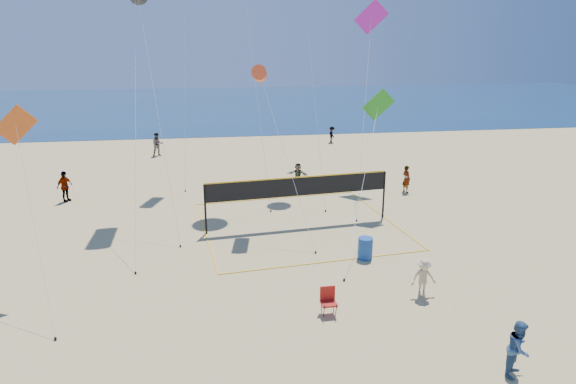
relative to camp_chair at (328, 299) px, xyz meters
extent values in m
cube|color=navy|center=(-2.18, 58.26, -0.53)|extent=(140.00, 50.00, 0.03)
imported|color=#31517C|center=(4.50, -4.03, 0.28)|extent=(1.02, 1.01, 1.66)
imported|color=#C9B086|center=(3.72, 0.73, 0.18)|extent=(0.97, 0.58, 1.46)
imported|color=gray|center=(-12.21, 14.57, 0.35)|extent=(0.95, 1.12, 1.80)
imported|color=gray|center=(1.61, 15.85, 0.18)|extent=(1.39, 1.00, 1.45)
imported|color=gray|center=(7.92, 13.43, 0.29)|extent=(0.60, 0.71, 1.67)
imported|color=gray|center=(-8.04, 26.00, 0.38)|extent=(1.03, 0.88, 1.86)
imported|color=gray|center=(6.97, 29.24, 0.17)|extent=(0.64, 0.99, 1.44)
cube|color=#A91913|center=(0.00, -0.09, -0.12)|extent=(0.53, 0.48, 0.06)
cube|color=#A91913|center=(0.00, 0.12, 0.17)|extent=(0.53, 0.05, 0.52)
cylinder|color=black|center=(-0.21, -0.29, -0.31)|extent=(0.03, 0.27, 0.68)
cylinder|color=black|center=(-0.21, 0.09, -0.31)|extent=(0.03, 0.27, 0.68)
cylinder|color=black|center=(0.21, -0.28, -0.31)|extent=(0.03, 0.27, 0.68)
cylinder|color=black|center=(0.21, 0.10, -0.31)|extent=(0.03, 0.27, 0.68)
cylinder|color=navy|center=(2.59, 4.25, -0.08)|extent=(0.76, 0.76, 0.94)
cylinder|color=black|center=(-4.16, 8.20, 0.69)|extent=(0.10, 0.10, 2.47)
cylinder|color=black|center=(5.06, 9.26, 0.69)|extent=(0.10, 0.10, 2.47)
cube|color=black|center=(0.45, 8.73, 1.46)|extent=(9.22, 1.08, 0.93)
cube|color=yellow|center=(0.45, 8.73, 1.96)|extent=(9.22, 1.09, 0.06)
cube|color=yellow|center=(0.97, 4.12, -0.54)|extent=(9.42, 1.13, 0.02)
cube|color=yellow|center=(-0.08, 13.34, -0.54)|extent=(9.42, 1.13, 0.02)
cylinder|color=silver|center=(-7.05, 8.43, 5.19)|extent=(0.18, 8.60, 11.38)
cylinder|color=black|center=(-6.97, 4.13, -0.50)|extent=(0.08, 0.08, 0.10)
cylinder|color=silver|center=(-6.21, 9.73, 5.17)|extent=(1.79, 6.12, 11.35)
cylinder|color=black|center=(-5.33, 6.68, -0.50)|extent=(0.08, 0.08, 0.10)
cylinder|color=#EB4F25|center=(-1.35, 9.36, 6.93)|extent=(0.92, 1.77, 0.92)
cylinder|color=silver|center=(-0.38, 7.23, 3.22)|extent=(1.97, 4.29, 7.43)
cylinder|color=black|center=(0.60, 5.09, -0.50)|extent=(0.08, 0.08, 0.10)
cube|color=orange|center=(-10.52, 3.85, 5.61)|extent=(1.49, 0.24, 1.49)
cylinder|color=silver|center=(-9.67, 1.75, 2.56)|extent=(1.71, 4.20, 6.12)
cylinder|color=black|center=(-8.83, -0.34, -0.50)|extent=(0.08, 0.08, 0.10)
cube|color=green|center=(4.91, 10.41, 5.23)|extent=(1.74, 0.28, 1.72)
cylinder|color=silver|center=(3.04, 6.35, 2.37)|extent=(3.75, 8.12, 5.74)
cylinder|color=black|center=(1.17, 2.30, -0.50)|extent=(0.08, 0.08, 0.10)
cube|color=#C51EB6|center=(6.27, 16.71, 9.77)|extent=(2.02, 0.71, 2.10)
cylinder|color=silver|center=(4.89, 12.75, 4.63)|extent=(2.78, 7.93, 10.27)
cylinder|color=black|center=(3.51, 8.79, -0.50)|extent=(0.08, 0.08, 0.10)
cylinder|color=silver|center=(-1.25, 12.72, 5.98)|extent=(1.11, 3.56, 12.95)
cylinder|color=black|center=(-0.71, 10.95, -0.50)|extent=(0.08, 0.08, 0.10)
cylinder|color=silver|center=(2.11, 13.63, 5.74)|extent=(0.29, 6.23, 12.49)
cylinder|color=black|center=(2.25, 10.52, -0.50)|extent=(0.08, 0.08, 0.10)
cylinder|color=silver|center=(-5.19, 17.32, 6.57)|extent=(0.59, 3.61, 14.15)
cylinder|color=black|center=(-5.48, 15.53, -0.50)|extent=(0.08, 0.08, 0.10)
camera|label=1|loc=(-3.67, -15.32, 8.57)|focal=32.00mm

